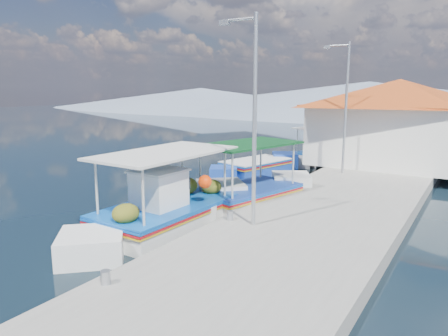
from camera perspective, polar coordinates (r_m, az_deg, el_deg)
The scene contains 10 objects.
ground at distance 14.10m, azimuth -17.08°, elevation -8.30°, with size 160.00×160.00×0.00m, color black.
quay at distance 15.84m, azimuth 14.99°, elevation -5.11°, with size 5.00×44.00×0.50m, color gray.
bollards at distance 15.76m, azimuth 6.94°, elevation -3.38°, with size 0.20×17.20×0.30m.
main_caique at distance 13.92m, azimuth -7.52°, elevation -5.83°, with size 2.67×8.46×2.79m.
caique_green_canopy at distance 16.23m, azimuth 3.30°, elevation -3.78°, with size 3.39×7.04×2.73m.
caique_blue_hull at distance 22.20m, azimuth 4.34°, elevation -0.02°, with size 3.05×6.24×1.15m.
caique_far at distance 26.31m, azimuth 13.29°, elevation 1.72°, with size 3.44×6.35×2.36m.
harbor_building at distance 24.03m, azimuth 22.33°, elevation 5.96°, with size 10.49×10.49×4.40m.
lamp_post_near at distance 12.07m, azimuth 3.77°, elevation 7.70°, with size 1.21×0.14×6.00m.
lamp_post_far at distance 20.45m, azimuth 15.89°, elevation 8.64°, with size 1.21×0.14×6.00m.
Camera 1 is at (10.18, -8.63, 4.54)m, focal length 33.92 mm.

